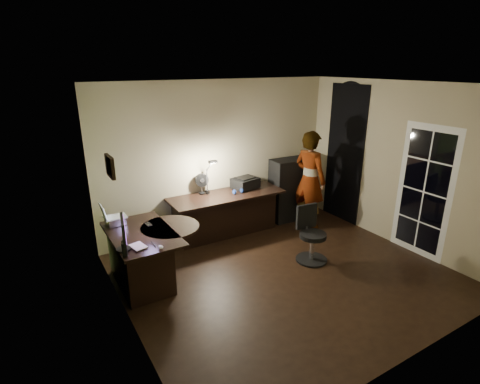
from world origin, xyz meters
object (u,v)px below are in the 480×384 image
cabinet (291,189)px  monitor (122,239)px  office_chair (313,235)px  person (310,180)px  desk_right (227,215)px  desk_left (144,258)px

cabinet → monitor: 3.74m
office_chair → person: bearing=58.5°
desk_right → monitor: size_ratio=4.61×
desk_left → cabinet: cabinet is taller
desk_left → cabinet: bearing=13.4°
desk_right → cabinet: size_ratio=1.68×
desk_right → person: size_ratio=1.13×
desk_left → monitor: bearing=-131.5°
cabinet → person: person is taller
monitor → cabinet: bearing=29.9°
person → cabinet: bearing=-5.0°
desk_right → cabinet: cabinet is taller
desk_left → office_chair: size_ratio=1.52×
desk_left → person: 3.31m
monitor → office_chair: monitor is taller
office_chair → person: person is taller
desk_left → monitor: monitor is taller
desk_left → office_chair: office_chair is taller
desk_right → person: (1.50, -0.45, 0.53)m
monitor → desk_left: bearing=60.4°
office_chair → cabinet: bearing=69.4°
desk_right → office_chair: office_chair is taller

